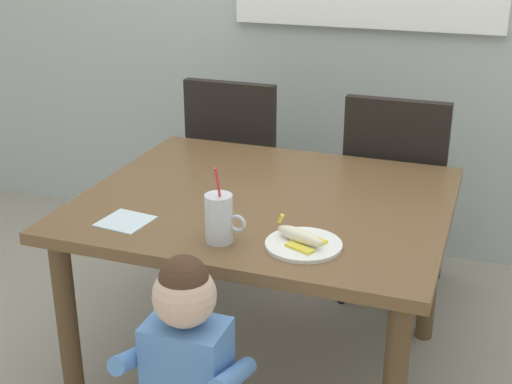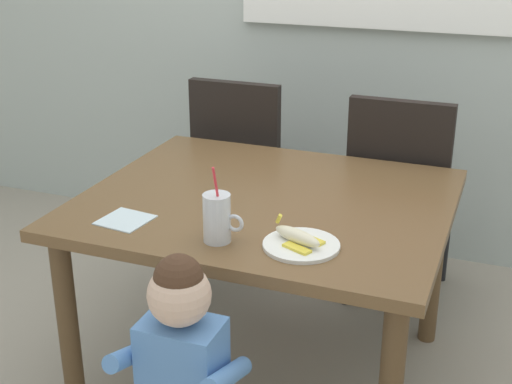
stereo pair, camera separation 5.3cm
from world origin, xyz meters
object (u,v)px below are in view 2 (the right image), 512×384
at_px(toddler_standing, 182,359).
at_px(paper_napkin, 125,220).
at_px(snack_plate, 301,245).
at_px(peeled_banana, 298,237).
at_px(dining_table, 266,222).
at_px(dining_chair_right, 400,189).
at_px(milk_cup, 217,221).
at_px(dining_chair_left, 245,164).

height_order(toddler_standing, paper_napkin, toddler_standing).
height_order(snack_plate, paper_napkin, snack_plate).
bearing_deg(peeled_banana, dining_table, 123.80).
xyz_separation_m(dining_chair_right, paper_napkin, (-0.70, -1.06, 0.19)).
bearing_deg(toddler_standing, dining_chair_right, 76.91).
distance_m(milk_cup, peeled_banana, 0.24).
relative_size(dining_chair_left, dining_chair_right, 1.00).
relative_size(dining_table, dining_chair_left, 1.30).
height_order(milk_cup, peeled_banana, milk_cup).
relative_size(peeled_banana, paper_napkin, 1.16).
relative_size(dining_chair_right, milk_cup, 3.85).
relative_size(milk_cup, snack_plate, 1.08).
distance_m(dining_table, dining_chair_left, 0.87).
xyz_separation_m(dining_chair_left, dining_chair_right, (0.74, -0.06, 0.00)).
distance_m(dining_chair_left, paper_napkin, 1.13).
bearing_deg(paper_napkin, milk_cup, -4.99).
relative_size(toddler_standing, milk_cup, 3.36).
bearing_deg(paper_napkin, toddler_standing, -43.77).
relative_size(dining_chair_left, snack_plate, 4.17).
bearing_deg(dining_chair_right, dining_table, 63.92).
bearing_deg(toddler_standing, paper_napkin, 136.23).
distance_m(toddler_standing, peeled_banana, 0.49).
bearing_deg(peeled_banana, toddler_standing, -117.93).
relative_size(dining_chair_left, peeled_banana, 5.54).
xyz_separation_m(milk_cup, paper_napkin, (-0.34, 0.03, -0.06)).
bearing_deg(dining_chair_right, toddler_standing, 76.91).
xyz_separation_m(snack_plate, peeled_banana, (-0.01, 0.00, 0.03)).
xyz_separation_m(snack_plate, paper_napkin, (-0.59, -0.02, -0.00)).
relative_size(milk_cup, paper_napkin, 1.66).
height_order(dining_chair_left, milk_cup, milk_cup).
bearing_deg(dining_table, snack_plate, -54.91).
xyz_separation_m(dining_chair_right, peeled_banana, (-0.13, -1.04, 0.22)).
relative_size(snack_plate, peeled_banana, 1.33).
distance_m(dining_table, paper_napkin, 0.51).
xyz_separation_m(dining_table, paper_napkin, (-0.36, -0.35, 0.10)).
relative_size(toddler_standing, snack_plate, 3.64).
height_order(dining_table, milk_cup, milk_cup).
distance_m(dining_table, peeled_banana, 0.41).
bearing_deg(peeled_banana, dining_chair_right, 82.93).
bearing_deg(dining_chair_left, dining_chair_right, 175.66).
height_order(dining_chair_left, peeled_banana, dining_chair_left).
bearing_deg(dining_table, peeled_banana, -56.20).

